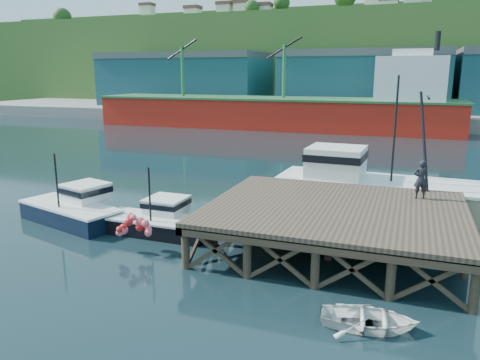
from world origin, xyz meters
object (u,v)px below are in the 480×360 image
at_px(dinghy, 369,319).
at_px(dockworker, 421,179).
at_px(boat_navy, 74,208).
at_px(trawler, 376,187).
at_px(boat_black, 159,220).

bearing_deg(dinghy, dockworker, -15.46).
xyz_separation_m(boat_navy, trawler, (16.08, 7.51, 0.87)).
height_order(boat_navy, dinghy, boat_navy).
relative_size(dinghy, dockworker, 1.63).
xyz_separation_m(trawler, dinghy, (0.88, -13.53, -1.36)).
distance_m(boat_black, dockworker, 13.74).
xyz_separation_m(boat_black, dinghy, (11.47, -6.11, -0.35)).
bearing_deg(trawler, dockworker, -53.84).
height_order(trawler, dockworker, trawler).
bearing_deg(dockworker, boat_black, 4.21).
bearing_deg(dinghy, boat_black, 55.03).
bearing_deg(boat_navy, boat_black, 16.64).
xyz_separation_m(boat_navy, dockworker, (18.46, 3.91, 2.29)).
relative_size(boat_black, dinghy, 1.87).
xyz_separation_m(boat_black, trawler, (10.59, 7.42, 1.02)).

